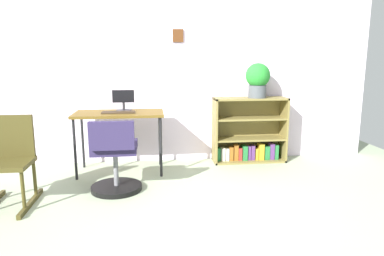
{
  "coord_description": "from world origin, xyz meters",
  "views": [
    {
      "loc": [
        -0.33,
        -2.46,
        1.33
      ],
      "look_at": [
        0.09,
        1.11,
        0.62
      ],
      "focal_mm": 32.92,
      "sensor_mm": 36.0,
      "label": 1
    }
  ],
  "objects_px": {
    "office_chair": "(115,160)",
    "rocking_chair": "(9,160)",
    "monitor": "(123,101)",
    "keyboard": "(118,112)",
    "bookshelf_low": "(249,134)",
    "potted_plant_on_shelf": "(258,79)",
    "desk": "(119,118)"
  },
  "relations": [
    {
      "from": "rocking_chair",
      "to": "bookshelf_low",
      "type": "relative_size",
      "value": 0.87
    },
    {
      "from": "office_chair",
      "to": "bookshelf_low",
      "type": "distance_m",
      "value": 1.9
    },
    {
      "from": "desk",
      "to": "bookshelf_low",
      "type": "bearing_deg",
      "value": 10.06
    },
    {
      "from": "rocking_chair",
      "to": "bookshelf_low",
      "type": "height_order",
      "value": "bookshelf_low"
    },
    {
      "from": "desk",
      "to": "potted_plant_on_shelf",
      "type": "distance_m",
      "value": 1.79
    },
    {
      "from": "monitor",
      "to": "keyboard",
      "type": "relative_size",
      "value": 0.69
    },
    {
      "from": "desk",
      "to": "rocking_chair",
      "type": "xyz_separation_m",
      "value": [
        -0.93,
        -0.84,
        -0.24
      ]
    },
    {
      "from": "desk",
      "to": "potted_plant_on_shelf",
      "type": "relative_size",
      "value": 2.35
    },
    {
      "from": "office_chair",
      "to": "potted_plant_on_shelf",
      "type": "relative_size",
      "value": 1.74
    },
    {
      "from": "bookshelf_low",
      "to": "desk",
      "type": "bearing_deg",
      "value": -169.94
    },
    {
      "from": "rocking_chair",
      "to": "bookshelf_low",
      "type": "bearing_deg",
      "value": 23.68
    },
    {
      "from": "office_chair",
      "to": "rocking_chair",
      "type": "bearing_deg",
      "value": -169.27
    },
    {
      "from": "keyboard",
      "to": "office_chair",
      "type": "height_order",
      "value": "office_chair"
    },
    {
      "from": "monitor",
      "to": "potted_plant_on_shelf",
      "type": "relative_size",
      "value": 0.59
    },
    {
      "from": "monitor",
      "to": "office_chair",
      "type": "xyz_separation_m",
      "value": [
        -0.05,
        -0.77,
        -0.51
      ]
    },
    {
      "from": "monitor",
      "to": "potted_plant_on_shelf",
      "type": "height_order",
      "value": "potted_plant_on_shelf"
    },
    {
      "from": "potted_plant_on_shelf",
      "to": "keyboard",
      "type": "bearing_deg",
      "value": -170.17
    },
    {
      "from": "keyboard",
      "to": "office_chair",
      "type": "relative_size",
      "value": 0.49
    },
    {
      "from": "rocking_chair",
      "to": "keyboard",
      "type": "bearing_deg",
      "value": 39.82
    },
    {
      "from": "keyboard",
      "to": "desk",
      "type": "bearing_deg",
      "value": 88.83
    },
    {
      "from": "desk",
      "to": "bookshelf_low",
      "type": "xyz_separation_m",
      "value": [
        1.65,
        0.29,
        -0.3
      ]
    },
    {
      "from": "office_chair",
      "to": "bookshelf_low",
      "type": "bearing_deg",
      "value": 30.12
    },
    {
      "from": "monitor",
      "to": "rocking_chair",
      "type": "height_order",
      "value": "monitor"
    },
    {
      "from": "desk",
      "to": "office_chair",
      "type": "distance_m",
      "value": 0.74
    },
    {
      "from": "office_chair",
      "to": "keyboard",
      "type": "bearing_deg",
      "value": 90.25
    },
    {
      "from": "bookshelf_low",
      "to": "keyboard",
      "type": "bearing_deg",
      "value": -167.87
    },
    {
      "from": "keyboard",
      "to": "office_chair",
      "type": "bearing_deg",
      "value": -89.75
    },
    {
      "from": "monitor",
      "to": "bookshelf_low",
      "type": "distance_m",
      "value": 1.68
    },
    {
      "from": "monitor",
      "to": "desk",
      "type": "bearing_deg",
      "value": -113.39
    },
    {
      "from": "monitor",
      "to": "keyboard",
      "type": "xyz_separation_m",
      "value": [
        -0.05,
        -0.17,
        -0.11
      ]
    },
    {
      "from": "keyboard",
      "to": "monitor",
      "type": "bearing_deg",
      "value": 74.05
    },
    {
      "from": "desk",
      "to": "monitor",
      "type": "xyz_separation_m",
      "value": [
        0.05,
        0.11,
        0.18
      ]
    }
  ]
}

